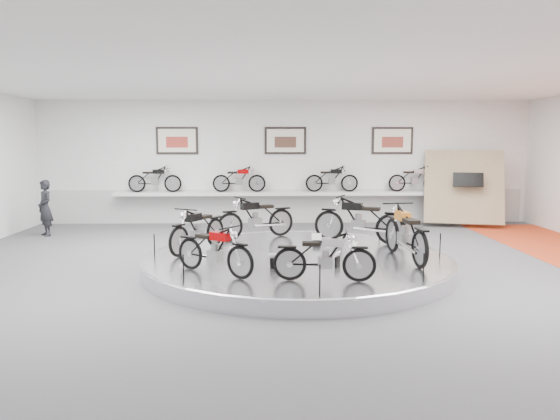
{
  "coord_description": "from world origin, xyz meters",
  "views": [
    {
      "loc": [
        -0.69,
        -10.85,
        2.7
      ],
      "look_at": [
        -0.36,
        0.6,
        1.24
      ],
      "focal_mm": 35.0,
      "sensor_mm": 36.0,
      "label": 1
    }
  ],
  "objects_px": {
    "bike_d": "(214,250)",
    "bike_f": "(405,233)",
    "display_platform": "(298,263)",
    "bike_b": "(256,217)",
    "visitor": "(45,208)",
    "bike_e": "(324,256)",
    "bike_a": "(359,219)",
    "shelf": "(286,193)",
    "bike_c": "(198,229)"
  },
  "relations": [
    {
      "from": "display_platform",
      "to": "bike_f",
      "type": "relative_size",
      "value": 3.35
    },
    {
      "from": "shelf",
      "to": "bike_e",
      "type": "xyz_separation_m",
      "value": [
        0.33,
        -8.45,
        -0.26
      ]
    },
    {
      "from": "shelf",
      "to": "bike_e",
      "type": "height_order",
      "value": "bike_e"
    },
    {
      "from": "display_platform",
      "to": "bike_f",
      "type": "distance_m",
      "value": 2.3
    },
    {
      "from": "bike_a",
      "to": "visitor",
      "type": "relative_size",
      "value": 1.18
    },
    {
      "from": "shelf",
      "to": "bike_d",
      "type": "relative_size",
      "value": 7.11
    },
    {
      "from": "bike_e",
      "to": "bike_a",
      "type": "bearing_deg",
      "value": 77.41
    },
    {
      "from": "bike_e",
      "to": "bike_b",
      "type": "bearing_deg",
      "value": 112.83
    },
    {
      "from": "bike_d",
      "to": "bike_b",
      "type": "bearing_deg",
      "value": 117.39
    },
    {
      "from": "display_platform",
      "to": "bike_f",
      "type": "height_order",
      "value": "bike_f"
    },
    {
      "from": "bike_b",
      "to": "bike_d",
      "type": "distance_m",
      "value": 3.68
    },
    {
      "from": "bike_c",
      "to": "bike_f",
      "type": "relative_size",
      "value": 0.88
    },
    {
      "from": "bike_a",
      "to": "bike_b",
      "type": "height_order",
      "value": "bike_a"
    },
    {
      "from": "bike_c",
      "to": "bike_f",
      "type": "xyz_separation_m",
      "value": [
        4.29,
        -0.99,
        0.07
      ]
    },
    {
      "from": "bike_b",
      "to": "visitor",
      "type": "height_order",
      "value": "visitor"
    },
    {
      "from": "bike_f",
      "to": "visitor",
      "type": "xyz_separation_m",
      "value": [
        -9.07,
        4.8,
        -0.06
      ]
    },
    {
      "from": "bike_d",
      "to": "bike_f",
      "type": "xyz_separation_m",
      "value": [
        3.74,
        1.09,
        0.11
      ]
    },
    {
      "from": "bike_a",
      "to": "bike_b",
      "type": "bearing_deg",
      "value": 10.34
    },
    {
      "from": "display_platform",
      "to": "bike_f",
      "type": "xyz_separation_m",
      "value": [
        2.15,
        -0.41,
        0.71
      ]
    },
    {
      "from": "display_platform",
      "to": "visitor",
      "type": "height_order",
      "value": "visitor"
    },
    {
      "from": "display_platform",
      "to": "bike_f",
      "type": "bearing_deg",
      "value": -10.89
    },
    {
      "from": "shelf",
      "to": "bike_d",
      "type": "bearing_deg",
      "value": -101.42
    },
    {
      "from": "bike_e",
      "to": "bike_c",
      "type": "bearing_deg",
      "value": 139.64
    },
    {
      "from": "display_platform",
      "to": "bike_c",
      "type": "xyz_separation_m",
      "value": [
        -2.14,
        0.57,
        0.64
      ]
    },
    {
      "from": "bike_a",
      "to": "bike_c",
      "type": "height_order",
      "value": "bike_a"
    },
    {
      "from": "bike_b",
      "to": "bike_e",
      "type": "xyz_separation_m",
      "value": [
        1.23,
        -4.16,
        -0.09
      ]
    },
    {
      "from": "visitor",
      "to": "bike_e",
      "type": "bearing_deg",
      "value": 6.57
    },
    {
      "from": "bike_c",
      "to": "bike_e",
      "type": "relative_size",
      "value": 1.12
    },
    {
      "from": "bike_a",
      "to": "bike_d",
      "type": "bearing_deg",
      "value": 68.12
    },
    {
      "from": "bike_a",
      "to": "bike_e",
      "type": "distance_m",
      "value": 3.74
    },
    {
      "from": "bike_b",
      "to": "bike_d",
      "type": "xyz_separation_m",
      "value": [
        -0.7,
        -3.61,
        -0.07
      ]
    },
    {
      "from": "bike_a",
      "to": "bike_f",
      "type": "relative_size",
      "value": 0.99
    },
    {
      "from": "bike_d",
      "to": "display_platform",
      "type": "bearing_deg",
      "value": 81.53
    },
    {
      "from": "shelf",
      "to": "bike_a",
      "type": "distance_m",
      "value": 5.15
    },
    {
      "from": "display_platform",
      "to": "shelf",
      "type": "height_order",
      "value": "shelf"
    },
    {
      "from": "bike_a",
      "to": "bike_f",
      "type": "xyz_separation_m",
      "value": [
        0.6,
        -1.9,
        0.01
      ]
    },
    {
      "from": "shelf",
      "to": "bike_c",
      "type": "relative_size",
      "value": 6.55
    },
    {
      "from": "bike_e",
      "to": "bike_f",
      "type": "height_order",
      "value": "bike_f"
    },
    {
      "from": "bike_d",
      "to": "visitor",
      "type": "xyz_separation_m",
      "value": [
        -5.32,
        5.89,
        0.04
      ]
    },
    {
      "from": "bike_c",
      "to": "visitor",
      "type": "height_order",
      "value": "visitor"
    },
    {
      "from": "shelf",
      "to": "bike_e",
      "type": "relative_size",
      "value": 7.36
    },
    {
      "from": "bike_a",
      "to": "bike_e",
      "type": "xyz_separation_m",
      "value": [
        -1.22,
        -3.54,
        -0.11
      ]
    },
    {
      "from": "display_platform",
      "to": "bike_e",
      "type": "xyz_separation_m",
      "value": [
        0.33,
        -2.05,
        0.59
      ]
    },
    {
      "from": "bike_d",
      "to": "visitor",
      "type": "height_order",
      "value": "visitor"
    },
    {
      "from": "bike_c",
      "to": "bike_f",
      "type": "distance_m",
      "value": 4.4
    },
    {
      "from": "bike_b",
      "to": "bike_f",
      "type": "height_order",
      "value": "bike_f"
    },
    {
      "from": "bike_e",
      "to": "visitor",
      "type": "xyz_separation_m",
      "value": [
        -7.25,
        6.44,
        0.06
      ]
    },
    {
      "from": "display_platform",
      "to": "bike_d",
      "type": "bearing_deg",
      "value": -136.8
    },
    {
      "from": "shelf",
      "to": "bike_f",
      "type": "distance_m",
      "value": 7.14
    },
    {
      "from": "display_platform",
      "to": "bike_b",
      "type": "height_order",
      "value": "bike_b"
    }
  ]
}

